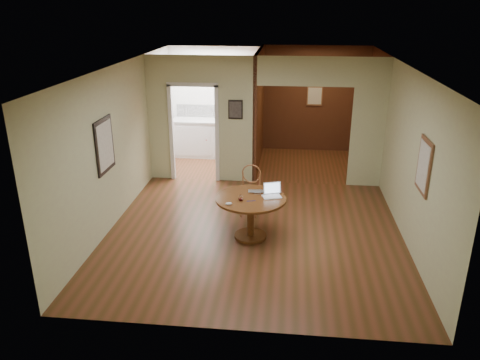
# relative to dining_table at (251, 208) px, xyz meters

# --- Properties ---
(floor) EXTENTS (5.00, 5.00, 0.00)m
(floor) POSITION_rel_dining_table_xyz_m (0.05, 0.10, -0.53)
(floor) COLOR #4B2F15
(floor) RESTS_ON ground
(room_shell) EXTENTS (5.20, 7.50, 5.00)m
(room_shell) POSITION_rel_dining_table_xyz_m (-0.42, 3.20, 0.75)
(room_shell) COLOR silver
(room_shell) RESTS_ON ground
(dining_table) EXTENTS (1.15, 1.15, 0.72)m
(dining_table) POSITION_rel_dining_table_xyz_m (0.00, 0.00, 0.00)
(dining_table) COLOR brown
(dining_table) RESTS_ON ground
(chair) EXTENTS (0.43, 0.43, 0.93)m
(chair) POSITION_rel_dining_table_xyz_m (-0.08, 0.96, -0.02)
(chair) COLOR brown
(chair) RESTS_ON ground
(open_laptop) EXTENTS (0.35, 0.34, 0.21)m
(open_laptop) POSITION_rel_dining_table_xyz_m (0.34, 0.12, 0.25)
(open_laptop) COLOR silver
(open_laptop) RESTS_ON dining_table
(closed_laptop) EXTENTS (0.33, 0.22, 0.02)m
(closed_laptop) POSITION_rel_dining_table_xyz_m (0.10, 0.20, 0.20)
(closed_laptop) COLOR #B8B8BD
(closed_laptop) RESTS_ON dining_table
(mouse) EXTENTS (0.12, 0.10, 0.05)m
(mouse) POSITION_rel_dining_table_xyz_m (-0.32, -0.33, 0.21)
(mouse) COLOR silver
(mouse) RESTS_ON dining_table
(wine_glass) EXTENTS (0.09, 0.09, 0.10)m
(wine_glass) POSITION_rel_dining_table_xyz_m (-0.15, -0.14, 0.24)
(wine_glass) COLOR white
(wine_glass) RESTS_ON dining_table
(pen) EXTENTS (0.14, 0.05, 0.01)m
(pen) POSITION_rel_dining_table_xyz_m (0.02, -0.14, 0.19)
(pen) COLOR navy
(pen) RESTS_ON dining_table
(kitchen_cabinet) EXTENTS (2.06, 0.60, 0.94)m
(kitchen_cabinet) POSITION_rel_dining_table_xyz_m (-1.30, 4.30, -0.06)
(kitchen_cabinet) COLOR white
(kitchen_cabinet) RESTS_ON ground
(grocery_bag) EXTENTS (0.39, 0.35, 0.34)m
(grocery_bag) POSITION_rel_dining_table_xyz_m (-1.05, 4.30, 0.58)
(grocery_bag) COLOR beige
(grocery_bag) RESTS_ON kitchen_cabinet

